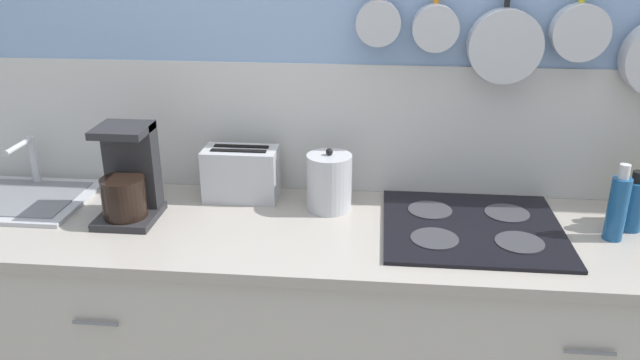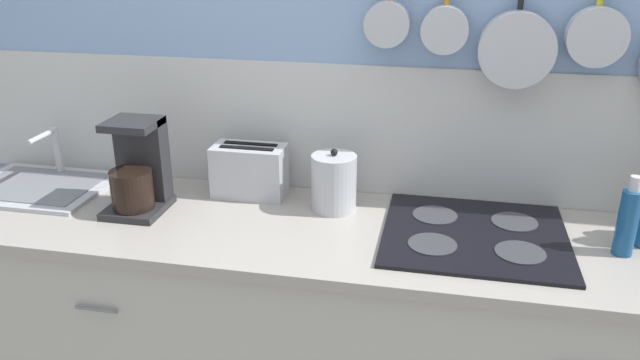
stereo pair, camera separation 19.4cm
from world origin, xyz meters
name	(u,v)px [view 1 (the left image)]	position (x,y,z in m)	size (l,w,h in m)	color
wall_back	(351,96)	(0.01, 0.35, 1.28)	(7.20, 0.16, 2.60)	#84A3CC
cabinet_base	(340,353)	(0.00, 0.00, 0.45)	(2.85, 0.61, 0.90)	#B7B2A8
countertop	(342,233)	(0.00, 0.00, 0.92)	(2.89, 0.63, 0.03)	#A59E93
sink_basin	(17,197)	(-1.16, 0.11, 0.95)	(0.50, 0.39, 0.19)	#B7BABF
coffee_maker	(129,180)	(-0.70, 0.03, 1.06)	(0.19, 0.21, 0.31)	#262628
toaster	(241,174)	(-0.37, 0.21, 1.03)	(0.27, 0.14, 0.19)	#B7BABF
kettle	(329,182)	(-0.05, 0.15, 1.03)	(0.15, 0.15, 0.22)	#B7BABF
cooktop	(472,227)	(0.42, 0.04, 0.94)	(0.56, 0.53, 0.01)	black
bottle_olive_oil	(618,207)	(0.84, 0.01, 1.04)	(0.06, 0.06, 0.25)	navy
bottle_sesame_oil	(633,204)	(0.91, 0.09, 1.02)	(0.07, 0.07, 0.20)	navy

